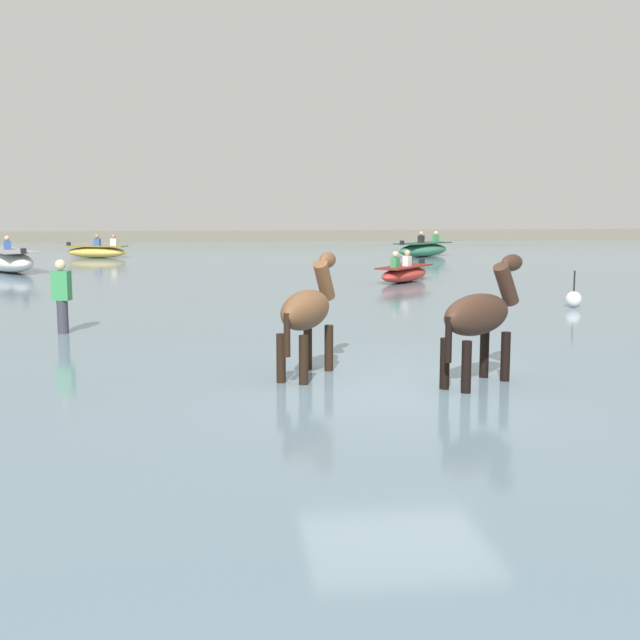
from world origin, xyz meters
TOP-DOWN VIEW (x-y plane):
  - ground_plane at (0.00, 0.00)m, footprint 120.00×120.00m
  - water_surface at (0.00, 10.00)m, footprint 90.00×90.00m
  - horse_lead_bay at (-1.14, 0.81)m, footprint 1.12×1.72m
  - horse_trailing_dark_bay at (1.08, 0.01)m, footprint 1.57×1.41m
  - boat_mid_channel at (-9.61, 18.74)m, footprint 3.06×4.15m
  - boat_mid_outer at (3.08, 13.67)m, footprint 2.20×2.49m
  - boat_far_offshore at (-7.60, 25.27)m, footprint 2.71×1.47m
  - boat_far_inshore at (6.27, 24.32)m, footprint 2.99×2.67m
  - person_onlooker_right at (-5.25, 4.99)m, footprint 0.36×0.28m
  - channel_buoy at (5.68, 7.49)m, footprint 0.36×0.36m
  - far_shoreline at (0.00, 38.64)m, footprint 80.00×2.40m

SIDE VIEW (x-z plane):
  - ground_plane at x=0.00m, z-range 0.00..0.00m
  - water_surface at x=0.00m, z-range 0.00..0.26m
  - far_shoreline at x=0.00m, z-range 0.00..0.85m
  - channel_buoy at x=5.68m, z-range 0.03..0.87m
  - boat_mid_outer at x=3.08m, z-range 0.04..1.00m
  - boat_far_offshore at x=-7.60m, z-range 0.04..1.03m
  - boat_far_inshore at x=6.27m, z-range 0.03..1.12m
  - boat_mid_channel at x=-9.61m, z-range 0.02..1.25m
  - person_onlooker_right at x=-5.25m, z-range 0.05..1.68m
  - horse_lead_bay at x=-1.14m, z-range 0.18..2.13m
  - horse_trailing_dark_bay at x=1.08m, z-range 0.18..2.14m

